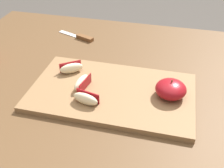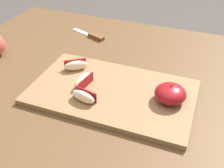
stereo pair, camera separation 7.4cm
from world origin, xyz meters
The scene contains 7 objects.
dining_table centered at (0.00, 0.00, 0.64)m, with size 1.27×0.84×0.75m.
cutting_board centered at (-0.03, -0.07, 0.76)m, with size 0.45×0.26×0.02m.
apple_half_skin_up centered at (0.12, -0.06, 0.79)m, with size 0.08×0.08×0.05m.
apple_wedge_front centered at (-0.09, -0.15, 0.78)m, with size 0.07×0.04×0.03m.
apple_wedge_back centered at (-0.17, -0.02, 0.78)m, with size 0.07×0.06×0.03m.
apple_wedge_left centered at (-0.12, -0.08, 0.78)m, with size 0.04×0.07×0.03m.
paring_knife centered at (-0.23, 0.23, 0.76)m, with size 0.16×0.07×0.01m.
Camera 2 is at (0.18, -0.63, 1.22)m, focal length 43.72 mm.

